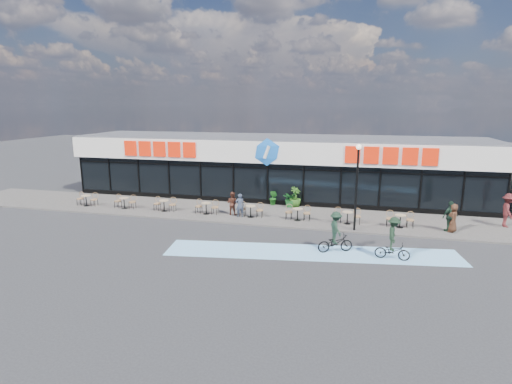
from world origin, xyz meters
TOP-DOWN VIEW (x-y plane):
  - ground at (0.00, 0.00)m, footprint 120.00×120.00m
  - sidewalk at (0.00, 4.50)m, footprint 44.00×5.00m
  - bike_lane at (4.00, -1.50)m, footprint 14.17×4.13m
  - building at (-0.00, 9.93)m, footprint 30.60×6.57m
  - lamp_post at (5.99, 2.30)m, footprint 0.28×0.28m
  - bistro_set_0 at (-12.06, 3.52)m, footprint 1.54×0.62m
  - bistro_set_1 at (-9.12, 3.52)m, footprint 1.54×0.62m
  - bistro_set_2 at (-6.18, 3.52)m, footprint 1.54×0.62m
  - bistro_set_3 at (-3.25, 3.52)m, footprint 1.54×0.62m
  - bistro_set_4 at (-0.31, 3.52)m, footprint 1.54×0.62m
  - bistro_set_5 at (2.63, 3.52)m, footprint 1.54×0.62m
  - bistro_set_6 at (5.57, 3.52)m, footprint 1.54×0.62m
  - bistro_set_7 at (8.51, 3.52)m, footprint 1.54×0.62m
  - potted_plant_left at (0.46, 6.75)m, footprint 0.74×0.72m
  - potted_plant_mid at (1.67, 6.59)m, footprint 1.31×1.36m
  - potted_plant_right at (2.01, 6.62)m, footprint 1.06×1.06m
  - patron_left at (-0.96, 3.31)m, footprint 0.64×0.55m
  - patron_right at (-1.59, 3.73)m, footprint 0.79×0.65m
  - pedestrian_a at (11.20, 3.29)m, footprint 0.62×0.85m
  - pedestrian_b at (14.44, 5.04)m, footprint 0.80×1.30m
  - pedestrian_c at (11.08, 3.33)m, footprint 1.08×0.89m
  - cyclist_a at (5.10, -1.13)m, footprint 1.83×1.24m
  - cyclist_b at (7.70, -1.45)m, footprint 1.60×1.06m

SIDE VIEW (x-z plane):
  - ground at x=0.00m, z-range 0.00..0.00m
  - bike_lane at x=4.00m, z-range 0.00..0.01m
  - sidewalk at x=0.00m, z-range 0.00..0.10m
  - bistro_set_0 at x=-12.06m, z-range 0.11..1.01m
  - bistro_set_1 at x=-9.12m, z-range 0.11..1.01m
  - bistro_set_2 at x=-6.18m, z-range 0.11..1.01m
  - bistro_set_3 at x=-3.25m, z-range 0.11..1.01m
  - bistro_set_4 at x=-0.31m, z-range 0.11..1.01m
  - bistro_set_5 at x=2.63m, z-range 0.11..1.01m
  - bistro_set_6 at x=5.57m, z-range 0.11..1.01m
  - bistro_set_7 at x=8.51m, z-range 0.11..1.01m
  - potted_plant_left at x=0.46m, z-range 0.10..1.15m
  - potted_plant_mid at x=1.67m, z-range 0.10..1.26m
  - potted_plant_right at x=2.01m, z-range 0.10..1.48m
  - cyclist_a at x=5.10m, z-range -0.17..1.84m
  - patron_right at x=-1.59m, z-range 0.10..1.59m
  - patron_left at x=-0.96m, z-range 0.10..1.59m
  - cyclist_b at x=7.70m, z-range -0.13..1.89m
  - pedestrian_a at x=11.20m, z-range 0.10..1.70m
  - pedestrian_c at x=11.08m, z-range 0.10..1.82m
  - pedestrian_b at x=14.44m, z-range 0.10..2.05m
  - building at x=0.00m, z-range -0.04..4.71m
  - lamp_post at x=5.99m, z-range 0.58..5.37m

